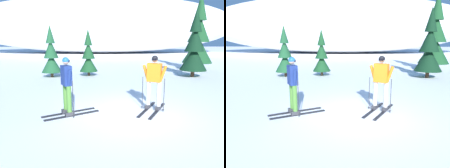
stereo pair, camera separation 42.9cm
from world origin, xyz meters
TOP-DOWN VIEW (x-y plane):
  - ground_plane at (0.00, 0.00)m, footprint 120.00×120.00m
  - skier_navy_jacket at (-2.00, -0.07)m, footprint 1.77×1.24m
  - skier_orange_jacket at (0.81, 0.39)m, footprint 1.25×1.80m
  - pine_tree_far_left at (-4.21, 6.87)m, footprint 1.24×1.24m
  - pine_tree_center_left at (-1.94, 7.32)m, footprint 1.16×1.16m
  - pine_tree_center_right at (4.69, 6.78)m, footprint 1.65×1.65m
  - pine_tree_far_right at (6.18, 9.78)m, footprint 2.19×2.19m
  - snow_ridge_background at (-1.79, 30.34)m, footprint 45.51×14.88m

SIDE VIEW (x-z plane):
  - ground_plane at x=0.00m, z-range 0.00..0.00m
  - skier_navy_jacket at x=-2.00m, z-range 0.04..1.88m
  - skier_orange_jacket at x=0.81m, z-range 0.06..1.91m
  - pine_tree_center_left at x=-1.94m, z-range -0.25..2.76m
  - pine_tree_far_left at x=-4.21m, z-range -0.26..2.96m
  - pine_tree_center_right at x=4.69m, z-range -0.35..3.91m
  - pine_tree_far_right at x=6.18m, z-range -0.46..5.21m
  - snow_ridge_background at x=-1.79m, z-range 0.00..9.25m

